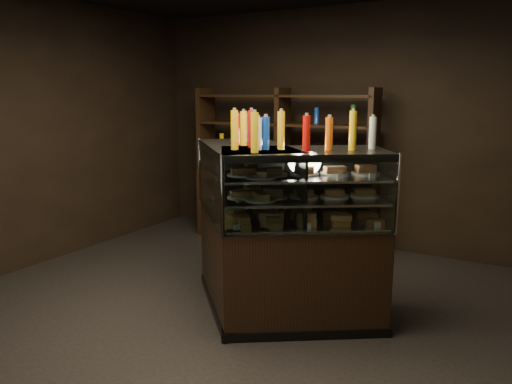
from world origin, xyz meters
TOP-DOWN VIEW (x-y plane):
  - ground at (0.00, 0.00)m, footprint 5.00×5.00m
  - room_shell at (0.00, 0.00)m, footprint 5.02×5.02m
  - display_case at (0.47, 0.12)m, footprint 2.07×1.47m
  - food_display at (0.47, 0.11)m, footprint 1.67×1.01m
  - bottles_top at (0.47, 0.12)m, footprint 1.49×0.87m
  - potted_conifer at (0.45, 0.62)m, footprint 0.32×0.32m
  - back_shelving at (-0.45, 2.05)m, footprint 2.40×0.50m

SIDE VIEW (x-z plane):
  - ground at x=0.00m, z-range 0.00..0.00m
  - potted_conifer at x=0.45m, z-range 0.05..0.72m
  - display_case at x=0.47m, z-range -0.25..1.25m
  - back_shelving at x=-0.45m, z-range -0.39..1.61m
  - food_display at x=0.47m, z-range 0.92..1.38m
  - bottles_top at x=0.47m, z-range 1.48..1.78m
  - room_shell at x=0.00m, z-range 0.44..3.45m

